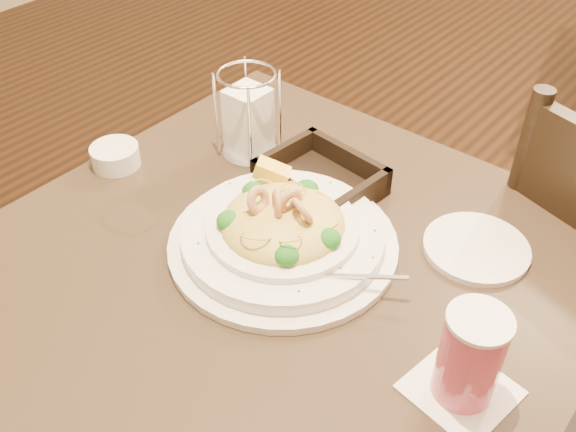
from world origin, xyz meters
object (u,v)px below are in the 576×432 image
Objects in this scene: drink_glass at (470,357)px; butter_ramekin at (115,156)px; napkin_caddy at (249,120)px; bread_basket at (320,181)px; main_table at (281,357)px; side_plate at (476,248)px; pasta_bowl at (283,231)px.

drink_glass is 0.73m from butter_ramekin.
bread_basket is at bearing -2.11° from napkin_caddy.
drink_glass is 0.67× the size of bread_basket.
butter_ramekin is at bearing 179.10° from main_table.
bread_basket is at bearing 108.93° from main_table.
bread_basket is at bearing -173.73° from side_plate.
main_table is 5.42× the size of side_plate.
pasta_bowl is 2.36× the size of side_plate.
pasta_bowl is at bearing -74.02° from bread_basket.
napkin_caddy is at bearing 177.89° from bread_basket.
pasta_bowl is 4.44× the size of butter_ramekin.
drink_glass reaches higher than pasta_bowl.
pasta_bowl reaches higher than butter_ramekin.
main_table is 0.45m from drink_glass.
side_plate is 0.66m from butter_ramekin.
bread_basket reaches higher than butter_ramekin.
drink_glass is at bearing -29.27° from bread_basket.
main_table is 0.43m from napkin_caddy.
napkin_caddy reaches higher than drink_glass.
side_plate is at bearing 112.81° from drink_glass.
pasta_bowl is 0.16m from bread_basket.
side_plate is 1.88× the size of butter_ramekin.
main_table is 10.19× the size of butter_ramekin.
side_plate is (0.22, 0.22, 0.24)m from main_table.
drink_glass reaches higher than main_table.
pasta_bowl is at bearing 3.60° from butter_ramekin.
side_plate is at bearing 6.27° from bread_basket.
main_table is at bearing 174.25° from drink_glass.
bread_basket is (-0.06, 0.19, 0.25)m from main_table.
pasta_bowl is 0.27m from napkin_caddy.
drink_glass is (0.35, -0.06, 0.04)m from pasta_bowl.
side_plate is (0.24, 0.19, -0.03)m from pasta_bowl.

